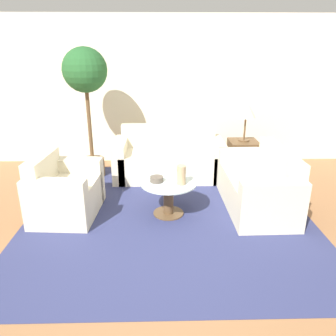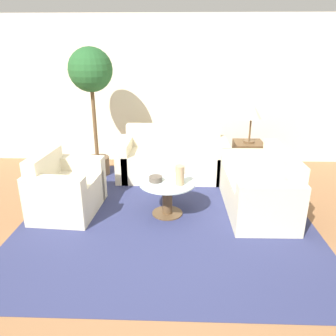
{
  "view_description": "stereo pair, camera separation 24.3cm",
  "coord_description": "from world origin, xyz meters",
  "px_view_note": "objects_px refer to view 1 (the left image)",
  "views": [
    {
      "loc": [
        0.01,
        -3.06,
        2.06
      ],
      "look_at": [
        0.11,
        1.01,
        0.55
      ],
      "focal_mm": 35.0,
      "sensor_mm": 36.0,
      "label": 1
    },
    {
      "loc": [
        0.25,
        -3.06,
        2.06
      ],
      "look_at": [
        0.11,
        1.01,
        0.55
      ],
      "focal_mm": 35.0,
      "sensor_mm": 36.0,
      "label": 2
    }
  ],
  "objects_px": {
    "sofa_main": "(169,159)",
    "bowl": "(157,179)",
    "coffee_table": "(168,194)",
    "vase": "(181,175)",
    "armchair": "(63,193)",
    "table_lamp": "(246,111)",
    "potted_plant": "(86,84)",
    "loveseat": "(260,187)"
  },
  "relations": [
    {
      "from": "coffee_table",
      "to": "potted_plant",
      "type": "relative_size",
      "value": 0.35
    },
    {
      "from": "potted_plant",
      "to": "bowl",
      "type": "bearing_deg",
      "value": -51.67
    },
    {
      "from": "bowl",
      "to": "vase",
      "type": "bearing_deg",
      "value": -16.17
    },
    {
      "from": "table_lamp",
      "to": "bowl",
      "type": "distance_m",
      "value": 2.08
    },
    {
      "from": "table_lamp",
      "to": "potted_plant",
      "type": "xyz_separation_m",
      "value": [
        -2.53,
        0.0,
        0.43
      ]
    },
    {
      "from": "armchair",
      "to": "vase",
      "type": "xyz_separation_m",
      "value": [
        1.52,
        -0.12,
        0.28
      ]
    },
    {
      "from": "armchair",
      "to": "bowl",
      "type": "height_order",
      "value": "armchair"
    },
    {
      "from": "loveseat",
      "to": "potted_plant",
      "type": "relative_size",
      "value": 0.71
    },
    {
      "from": "table_lamp",
      "to": "vase",
      "type": "relative_size",
      "value": 2.67
    },
    {
      "from": "sofa_main",
      "to": "vase",
      "type": "xyz_separation_m",
      "value": [
        0.12,
        -1.44,
        0.29
      ]
    },
    {
      "from": "armchair",
      "to": "vase",
      "type": "relative_size",
      "value": 4.18
    },
    {
      "from": "coffee_table",
      "to": "table_lamp",
      "type": "height_order",
      "value": "table_lamp"
    },
    {
      "from": "table_lamp",
      "to": "vase",
      "type": "xyz_separation_m",
      "value": [
        -1.13,
        -1.46,
        -0.52
      ]
    },
    {
      "from": "potted_plant",
      "to": "bowl",
      "type": "distance_m",
      "value": 2.04
    },
    {
      "from": "sofa_main",
      "to": "vase",
      "type": "bearing_deg",
      "value": -85.24
    },
    {
      "from": "loveseat",
      "to": "coffee_table",
      "type": "relative_size",
      "value": 2.04
    },
    {
      "from": "coffee_table",
      "to": "table_lamp",
      "type": "xyz_separation_m",
      "value": [
        1.29,
        1.39,
        0.81
      ]
    },
    {
      "from": "sofa_main",
      "to": "armchair",
      "type": "xyz_separation_m",
      "value": [
        -1.4,
        -1.32,
        0.0
      ]
    },
    {
      "from": "coffee_table",
      "to": "vase",
      "type": "distance_m",
      "value": 0.33
    },
    {
      "from": "potted_plant",
      "to": "table_lamp",
      "type": "bearing_deg",
      "value": -0.08
    },
    {
      "from": "coffee_table",
      "to": "potted_plant",
      "type": "xyz_separation_m",
      "value": [
        -1.24,
        1.4,
        1.24
      ]
    },
    {
      "from": "vase",
      "to": "loveseat",
      "type": "bearing_deg",
      "value": 12.99
    },
    {
      "from": "armchair",
      "to": "table_lamp",
      "type": "xyz_separation_m",
      "value": [
        2.65,
        1.35,
        0.81
      ]
    },
    {
      "from": "sofa_main",
      "to": "potted_plant",
      "type": "xyz_separation_m",
      "value": [
        -1.28,
        0.03,
        1.24
      ]
    },
    {
      "from": "armchair",
      "to": "coffee_table",
      "type": "bearing_deg",
      "value": -88.07
    },
    {
      "from": "sofa_main",
      "to": "bowl",
      "type": "height_order",
      "value": "sofa_main"
    },
    {
      "from": "sofa_main",
      "to": "vase",
      "type": "height_order",
      "value": "sofa_main"
    },
    {
      "from": "table_lamp",
      "to": "vase",
      "type": "height_order",
      "value": "table_lamp"
    },
    {
      "from": "armchair",
      "to": "potted_plant",
      "type": "relative_size",
      "value": 0.49
    },
    {
      "from": "table_lamp",
      "to": "bowl",
      "type": "xyz_separation_m",
      "value": [
        -1.44,
        -1.38,
        -0.61
      ]
    },
    {
      "from": "loveseat",
      "to": "potted_plant",
      "type": "xyz_separation_m",
      "value": [
        -2.48,
        1.22,
        1.24
      ]
    },
    {
      "from": "armchair",
      "to": "vase",
      "type": "height_order",
      "value": "armchair"
    },
    {
      "from": "armchair",
      "to": "table_lamp",
      "type": "bearing_deg",
      "value": -59.1
    },
    {
      "from": "table_lamp",
      "to": "vase",
      "type": "bearing_deg",
      "value": -127.66
    },
    {
      "from": "coffee_table",
      "to": "table_lamp",
      "type": "distance_m",
      "value": 2.06
    },
    {
      "from": "sofa_main",
      "to": "table_lamp",
      "type": "height_order",
      "value": "table_lamp"
    },
    {
      "from": "armchair",
      "to": "bowl",
      "type": "distance_m",
      "value": 1.23
    },
    {
      "from": "vase",
      "to": "armchair",
      "type": "bearing_deg",
      "value": 175.55
    },
    {
      "from": "armchair",
      "to": "loveseat",
      "type": "height_order",
      "value": "loveseat"
    },
    {
      "from": "sofa_main",
      "to": "bowl",
      "type": "bearing_deg",
      "value": -97.9
    },
    {
      "from": "coffee_table",
      "to": "bowl",
      "type": "height_order",
      "value": "bowl"
    },
    {
      "from": "sofa_main",
      "to": "armchair",
      "type": "relative_size",
      "value": 1.74
    }
  ]
}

